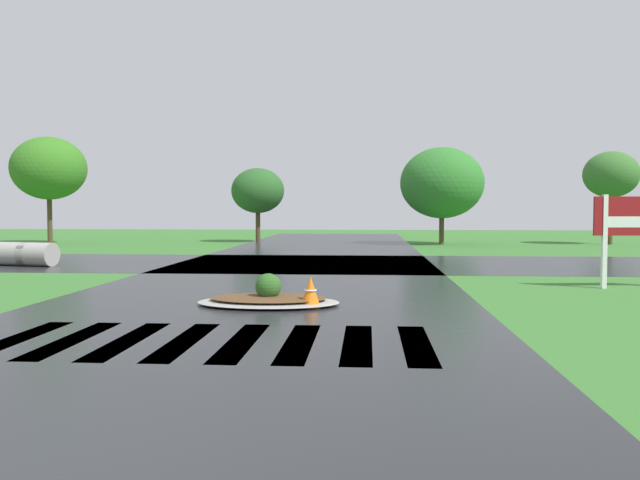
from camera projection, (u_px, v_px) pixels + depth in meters
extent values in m
cube|color=#232628|center=(259.00, 302.00, 14.85)|extent=(9.64, 80.00, 0.01)
cube|color=#232628|center=(304.00, 263.00, 25.23)|extent=(90.00, 8.68, 0.01)
cube|color=white|center=(18.00, 339.00, 10.63)|extent=(0.45, 3.10, 0.01)
cube|color=white|center=(73.00, 339.00, 10.56)|extent=(0.45, 3.10, 0.01)
cube|color=white|center=(128.00, 340.00, 10.50)|extent=(0.45, 3.10, 0.01)
cube|color=white|center=(184.00, 341.00, 10.43)|extent=(0.45, 3.10, 0.01)
cube|color=white|center=(241.00, 342.00, 10.37)|extent=(0.45, 3.10, 0.01)
cube|color=white|center=(299.00, 343.00, 10.31)|extent=(0.45, 3.10, 0.01)
cube|color=white|center=(357.00, 343.00, 10.24)|extent=(0.45, 3.10, 0.01)
cube|color=white|center=(417.00, 344.00, 10.18)|extent=(0.45, 3.10, 0.01)
cube|color=white|center=(604.00, 242.00, 17.27)|extent=(0.13, 0.13, 2.43)
ellipsoid|color=#9E9B93|center=(268.00, 302.00, 14.37)|extent=(3.07, 1.97, 0.12)
ellipsoid|color=brown|center=(268.00, 298.00, 14.36)|extent=(2.51, 1.61, 0.10)
sphere|color=#2D6023|center=(268.00, 286.00, 14.35)|extent=(0.56, 0.56, 0.56)
cylinder|color=#9E9B93|center=(15.00, 254.00, 24.23)|extent=(1.44, 1.13, 0.85)
cylinder|color=#9E9B93|center=(38.00, 254.00, 23.94)|extent=(1.44, 1.13, 0.85)
cone|color=orange|center=(310.00, 292.00, 13.92)|extent=(0.43, 0.43, 0.67)
torus|color=white|center=(310.00, 290.00, 13.92)|extent=(0.26, 0.26, 0.04)
cube|color=orange|center=(310.00, 307.00, 13.94)|extent=(0.36, 0.36, 0.03)
cylinder|color=#4C3823|center=(50.00, 219.00, 39.03)|extent=(0.28, 0.28, 2.91)
ellipsoid|color=#377820|center=(49.00, 168.00, 38.89)|extent=(4.29, 4.29, 3.65)
cylinder|color=#4C3823|center=(258.00, 226.00, 41.12)|extent=(0.28, 0.28, 2.03)
ellipsoid|color=#295C25|center=(258.00, 191.00, 41.02)|extent=(3.24, 3.24, 2.76)
cylinder|color=#4C3823|center=(442.00, 228.00, 38.32)|extent=(0.28, 0.28, 1.86)
ellipsoid|color=#30762C|center=(442.00, 183.00, 38.20)|extent=(4.77, 4.77, 4.05)
cylinder|color=#4C3823|center=(610.00, 219.00, 38.36)|extent=(0.28, 0.28, 2.92)
ellipsoid|color=#386C2D|center=(611.00, 174.00, 38.23)|extent=(3.11, 3.11, 2.64)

